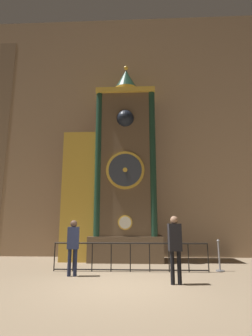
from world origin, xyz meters
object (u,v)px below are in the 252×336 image
object	(u,v)px
visitor_near	(73,242)
stanchion_post	(219,261)
visitor_far	(175,242)
clock_tower	(116,174)

from	to	relation	value
visitor_near	stanchion_post	xyz separation A→B (m)	(4.69, 1.00, -0.67)
visitor_far	stanchion_post	bearing A→B (deg)	42.34
visitor_near	stanchion_post	distance (m)	4.85
visitor_far	visitor_near	bearing A→B (deg)	156.97
clock_tower	visitor_near	size ratio (longest dim) A/B	5.45
visitor_near	clock_tower	bearing A→B (deg)	65.85
stanchion_post	clock_tower	bearing A→B (deg)	149.55
clock_tower	stanchion_post	xyz separation A→B (m)	(3.67, -2.16, -3.35)
visitor_near	visitor_far	world-z (taller)	visitor_far
clock_tower	visitor_far	xyz separation A→B (m)	(1.97, -4.08, -2.61)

